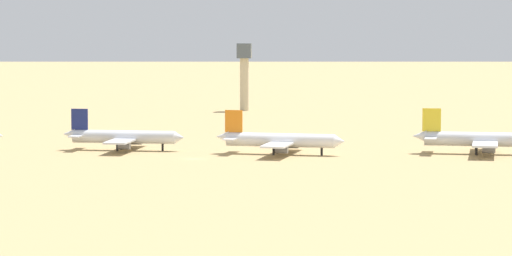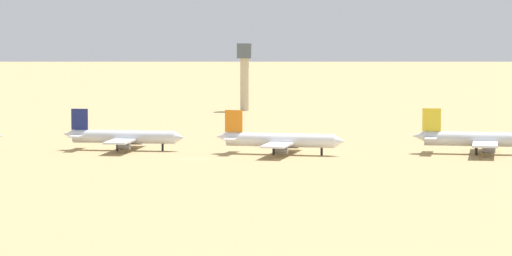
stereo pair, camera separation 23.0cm
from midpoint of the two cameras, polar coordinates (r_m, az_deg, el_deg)
ground at (r=318.69m, az=-2.74°, el=-1.35°), size 4000.00×4000.00×0.00m
ridge_west at (r=1427.22m, az=-9.48°, el=5.04°), size 410.71×297.71×81.43m
ridge_center at (r=1390.42m, az=4.17°, el=5.21°), size 281.13×273.38×86.65m
parked_jet_navy_3 at (r=340.09m, az=-5.81°, el=-0.39°), size 32.23×27.19×10.64m
parked_jet_orange_4 at (r=328.47m, az=0.99°, el=-0.53°), size 33.05×28.16×10.94m
parked_jet_yellow_5 at (r=333.80m, az=9.68°, el=-0.49°), size 34.43×29.15×11.37m
control_tower at (r=480.51m, az=-0.53°, el=2.53°), size 5.20×5.20×24.65m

